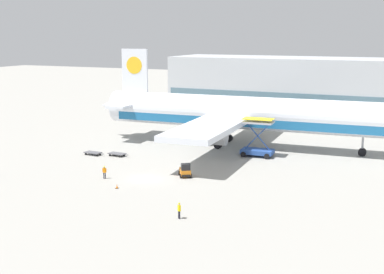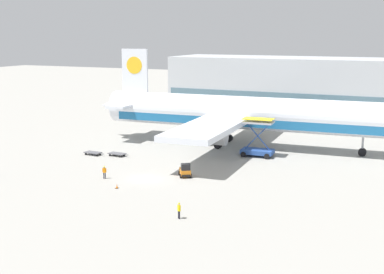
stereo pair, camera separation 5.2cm
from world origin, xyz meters
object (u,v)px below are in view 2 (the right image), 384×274
Objects in this scene: baggage_tug_foreground at (185,171)px; baggage_dolly_second at (117,154)px; airplane_main at (242,114)px; scissor_lift_loader at (258,142)px; baggage_dolly_lead at (93,153)px; traffic_cone_near at (117,186)px; ground_crew_far at (104,171)px; ground_crew_near at (179,209)px.

baggage_tug_foreground reaches higher than baggage_dolly_second.
airplane_main is 9.29× the size of scissor_lift_loader.
traffic_cone_near reaches higher than baggage_dolly_lead.
scissor_lift_loader is 2.22× the size of baggage_tug_foreground.
baggage_tug_foreground reaches higher than baggage_dolly_lead.
baggage_tug_foreground is 1.57× the size of ground_crew_far.
traffic_cone_near is (-12.46, 7.04, -0.82)m from ground_crew_near.
scissor_lift_loader is at bearing -54.81° from airplane_main.
baggage_dolly_lead is at bearing -4.88° from ground_crew_near.
traffic_cone_near is at bearing -59.61° from ground_crew_far.
baggage_tug_foreground is at bearing -94.38° from airplane_main.
ground_crew_far is at bearing -113.20° from airplane_main.
scissor_lift_loader is at bearing 129.31° from baggage_tug_foreground.
ground_crew_near is (26.59, -21.89, 0.71)m from baggage_dolly_lead.
baggage_tug_foreground is at bearing -13.04° from baggage_dolly_lead.
baggage_dolly_second is 32.11m from ground_crew_near.
airplane_main is at bearing 125.19° from scissor_lift_loader.
baggage_dolly_second is 2.02× the size of ground_crew_near.
airplane_main is 15.52× the size of baggage_dolly_lead.
ground_crew_far reaches higher than baggage_dolly_second.
ground_crew_near is (22.50, -22.89, 0.71)m from baggage_dolly_second.
baggage_tug_foreground is 17.30m from ground_crew_near.
traffic_cone_near is at bearing 5.11° from ground_crew_near.
ground_crew_far is at bearing -127.68° from scissor_lift_loader.
airplane_main is at bearing -46.04° from ground_crew_near.
airplane_main is 23.16m from baggage_tug_foreground.
airplane_main reaches higher than ground_crew_far.
baggage_tug_foreground is 4.77× the size of traffic_cone_near.
traffic_cone_near is at bearing -116.70° from scissor_lift_loader.
ground_crew_far is 5.33m from traffic_cone_near.
ground_crew_far is at bearing 2.61° from ground_crew_near.
scissor_lift_loader is at bearing 26.47° from baggage_dolly_lead.
airplane_main reaches higher than traffic_cone_near.
scissor_lift_loader reaches higher than baggage_dolly_lead.
baggage_dolly_lead is at bearing -143.85° from airplane_main.
baggage_dolly_second is at bearing -10.91° from ground_crew_near.
baggage_tug_foreground is 1.52× the size of ground_crew_near.
ground_crew_near is at bearing -35.67° from baggage_dolly_lead.
baggage_dolly_lead is at bearing -162.48° from baggage_dolly_second.
airplane_main reaches higher than ground_crew_near.
baggage_dolly_lead is at bearing 110.06° from ground_crew_far.
airplane_main is 30.35m from ground_crew_far.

